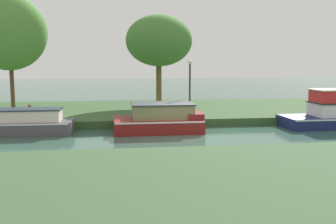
# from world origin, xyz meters

# --- Properties ---
(ground_plane) EXTENTS (120.00, 120.00, 0.00)m
(ground_plane) POSITION_xyz_m (0.00, 0.00, 0.00)
(ground_plane) COLOR #355A4A
(riverbank_far) EXTENTS (72.00, 10.00, 0.40)m
(riverbank_far) POSITION_xyz_m (0.00, 7.00, 0.20)
(riverbank_far) COLOR #34522B
(riverbank_far) RESTS_ON ground_plane
(riverbank_near) EXTENTS (72.00, 10.00, 0.40)m
(riverbank_near) POSITION_xyz_m (0.00, -9.00, 0.20)
(riverbank_near) COLOR #395634
(riverbank_near) RESTS_ON ground_plane
(maroon_cruiser) EXTENTS (4.09, 2.43, 1.34)m
(maroon_cruiser) POSITION_xyz_m (-0.87, 1.20, 0.57)
(maroon_cruiser) COLOR maroon
(maroon_cruiser) RESTS_ON ground_plane
(willow_tree_left) EXTENTS (4.51, 3.60, 6.76)m
(willow_tree_left) POSITION_xyz_m (-9.15, 7.12, 4.95)
(willow_tree_left) COLOR brown
(willow_tree_left) RESTS_ON riverbank_far
(willow_tree_centre) EXTENTS (4.35, 3.99, 5.92)m
(willow_tree_centre) POSITION_xyz_m (-0.11, 8.55, 4.63)
(willow_tree_centre) COLOR brown
(willow_tree_centre) RESTS_ON riverbank_far
(lamp_post) EXTENTS (0.24, 0.24, 2.97)m
(lamp_post) POSITION_xyz_m (0.95, 3.37, 2.26)
(lamp_post) COLOR #333338
(lamp_post) RESTS_ON riverbank_far
(mooring_post_near) EXTENTS (0.14, 0.14, 0.82)m
(mooring_post_near) POSITION_xyz_m (-7.06, 2.38, 0.81)
(mooring_post_near) COLOR #4C312F
(mooring_post_near) RESTS_ON riverbank_far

